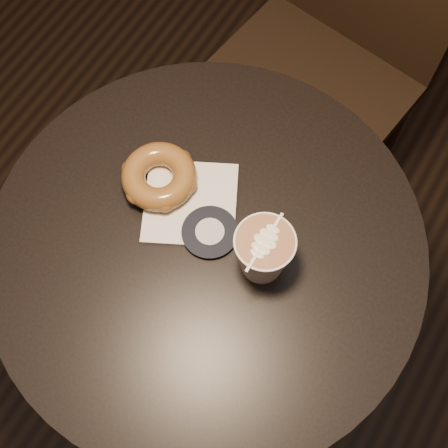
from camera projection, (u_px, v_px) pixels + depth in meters
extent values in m
plane|color=black|center=(213.00, 345.00, 1.67)|extent=(4.50, 4.50, 0.00)
cylinder|color=black|center=(206.00, 246.00, 1.00)|extent=(0.70, 0.70, 0.03)
cylinder|color=black|center=(211.00, 308.00, 1.33)|extent=(0.07, 0.07, 0.70)
cylinder|color=black|center=(213.00, 344.00, 1.66)|extent=(0.44, 0.44, 0.02)
cube|color=black|center=(304.00, 92.00, 1.41)|extent=(0.48, 0.48, 0.04)
cylinder|color=black|center=(195.00, 154.00, 1.63)|extent=(0.04, 0.04, 0.48)
cylinder|color=black|center=(307.00, 236.00, 1.54)|extent=(0.04, 0.04, 0.48)
cylinder|color=black|center=(280.00, 66.00, 1.74)|extent=(0.04, 0.04, 0.48)
cylinder|color=black|center=(389.00, 137.00, 1.65)|extent=(0.04, 0.04, 0.48)
cube|color=silver|center=(190.00, 203.00, 1.00)|extent=(0.20, 0.20, 0.01)
torus|color=brown|center=(159.00, 176.00, 1.00)|extent=(0.12, 0.12, 0.04)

